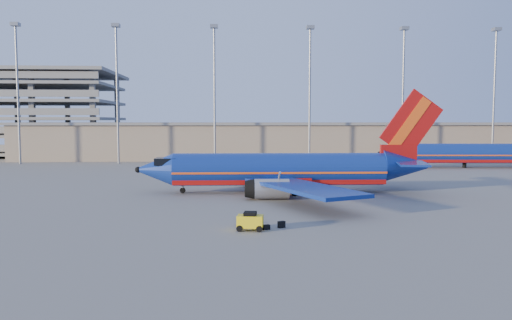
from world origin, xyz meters
name	(u,v)px	position (x,y,z in m)	size (l,w,h in m)	color
ground	(247,195)	(0.00, 0.00, 0.00)	(220.00, 220.00, 0.00)	slate
terminal_building	(280,140)	(10.00, 58.00, 4.32)	(122.00, 16.00, 8.50)	gray
light_mast_row	(262,79)	(5.00, 46.00, 17.55)	(101.60, 1.60, 28.65)	gray
aircraft_main	(286,171)	(4.92, 1.95, 2.73)	(37.77, 36.36, 12.80)	navy
aircraft_second	(470,153)	(43.37, 32.64, 2.75)	(35.43, 13.77, 11.99)	navy
baggage_tug	(250,221)	(-0.48, -19.18, 0.79)	(2.28, 1.59, 1.51)	yellow
luggage_pile	(263,224)	(0.61, -18.03, 0.24)	(4.05, 2.50, 0.55)	black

